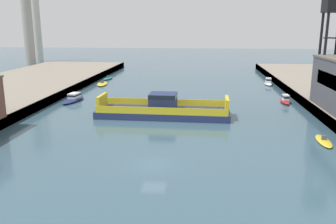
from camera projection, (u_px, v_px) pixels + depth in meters
ground_plane at (154, 165)px, 37.16m from camera, size 400.00×400.00×0.00m
chain_ferry at (163, 110)px, 57.04m from camera, size 21.30×7.11×3.78m
moored_boat_near_left at (324, 141)px, 44.43m from camera, size 1.86×5.49×0.86m
moored_boat_near_right at (285, 100)px, 66.92m from camera, size 1.57×4.94×1.69m
moored_boat_mid_left at (102, 84)px, 88.09m from camera, size 3.32×7.20×0.93m
moored_boat_mid_right at (108, 78)px, 96.96m from camera, size 2.31×5.42×1.01m
moored_boat_far_left at (74, 98)px, 68.65m from camera, size 3.19×7.84×1.55m
moored_boat_far_right at (268, 82)px, 87.89m from camera, size 1.92×5.18×1.68m
crane_tower at (334, 16)px, 59.12m from camera, size 3.46×3.46×17.82m
smokestack_distant_a at (35, 12)px, 141.47m from camera, size 3.57×3.57×37.43m
smokestack_distant_b at (27, 19)px, 124.27m from camera, size 3.73×3.73×31.36m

